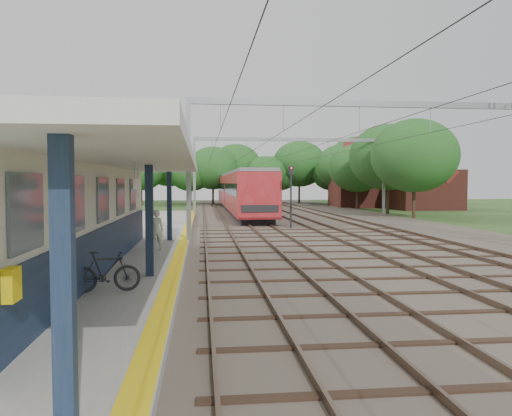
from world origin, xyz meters
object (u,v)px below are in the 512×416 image
person (156,230)px  signal_post (291,191)px  bicycle (105,272)px  train (239,191)px

person → signal_post: size_ratio=0.40×
bicycle → train: (6.26, 39.60, 1.35)m
person → bicycle: bearing=72.4°
person → signal_post: (7.56, 11.67, 1.36)m
person → bicycle: 7.66m
bicycle → train: 40.12m
person → bicycle: person is taller
person → signal_post: signal_post is taller
bicycle → signal_post: (8.11, 19.30, 1.67)m
signal_post → person: bearing=-143.3°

